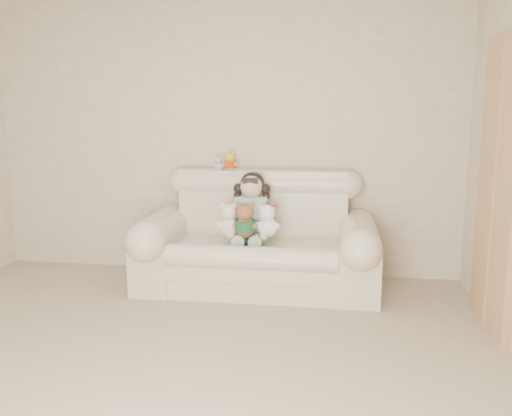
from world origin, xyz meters
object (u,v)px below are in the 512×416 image
object	(u,v)px
sofa	(258,232)
white_cat	(267,217)
brown_teddy	(245,217)
seated_child	(252,206)
cream_teddy	(229,217)

from	to	relation	value
sofa	white_cat	world-z (taller)	sofa
brown_teddy	seated_child	bearing A→B (deg)	63.04
brown_teddy	white_cat	world-z (taller)	brown_teddy
seated_child	cream_teddy	world-z (taller)	seated_child
sofa	cream_teddy	xyz separation A→B (m)	(-0.23, -0.13, 0.16)
seated_child	white_cat	world-z (taller)	seated_child
seated_child	white_cat	size ratio (longest dim) A/B	1.79
white_cat	sofa	bearing A→B (deg)	130.46
seated_child	white_cat	xyz separation A→B (m)	(0.17, -0.19, -0.06)
seated_child	cream_teddy	xyz separation A→B (m)	(-0.17, -0.21, -0.06)
cream_teddy	brown_teddy	bearing A→B (deg)	4.19
seated_child	brown_teddy	size ratio (longest dim) A/B	1.76
seated_child	cream_teddy	bearing A→B (deg)	-123.93
white_cat	cream_teddy	bearing A→B (deg)	-178.59
brown_teddy	sofa	bearing A→B (deg)	37.90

